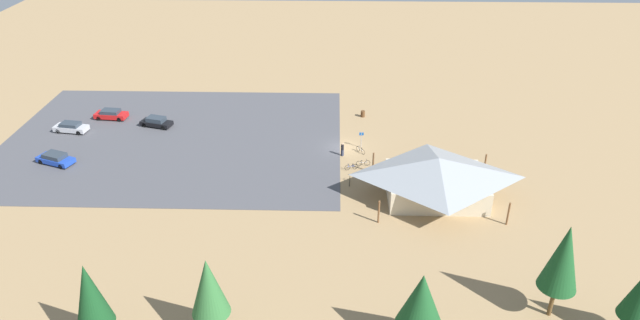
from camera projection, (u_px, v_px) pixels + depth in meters
name	position (u px, v px, depth m)	size (l,w,h in m)	color
ground	(343.00, 148.00, 72.13)	(160.00, 160.00, 0.00)	#9E7F56
parking_lot_asphalt	(174.00, 139.00, 74.34)	(43.72, 32.80, 0.05)	#4C4C51
bike_pavilion	(437.00, 175.00, 60.71)	(13.45, 10.68, 4.78)	beige
trash_bin	(363.00, 114.00, 80.36)	(0.60, 0.60, 0.90)	brown
lot_sign	(361.00, 137.00, 71.61)	(0.56, 0.08, 2.20)	#99999E
pine_midwest	(209.00, 287.00, 41.64)	(2.94, 2.94, 7.62)	brown
pine_west	(421.00, 301.00, 40.97)	(3.57, 3.57, 7.08)	brown
pine_east	(90.00, 295.00, 40.86)	(2.77, 2.77, 7.86)	brown
pine_mideast	(563.00, 258.00, 43.47)	(3.05, 3.05, 8.80)	brown
bicycle_silver_lone_east	(363.00, 163.00, 67.86)	(1.72, 0.49, 0.82)	black
bicycle_blue_edge_north	(351.00, 167.00, 67.06)	(1.62, 0.60, 0.85)	black
bicycle_white_yard_left	(361.00, 150.00, 70.83)	(1.06, 1.31, 0.77)	black
bicycle_yellow_yard_center	(350.00, 180.00, 64.29)	(0.48, 1.79, 0.93)	black
bicycle_black_back_row	(366.00, 173.00, 65.83)	(1.66, 0.75, 0.84)	black
car_red_back_corner	(111.00, 114.00, 79.54)	(4.59, 2.26, 1.35)	red
car_blue_front_row	(55.00, 159.00, 68.16)	(4.93, 3.35, 1.34)	#1E42B2
car_black_end_stall	(156.00, 122.00, 77.34)	(4.59, 2.83, 1.36)	black
car_silver_inner_stall	(71.00, 127.00, 75.84)	(4.63, 2.39, 1.33)	#BCBCC1
visitor_at_bikes	(342.00, 149.00, 69.85)	(0.38, 0.40, 1.76)	#2D3347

